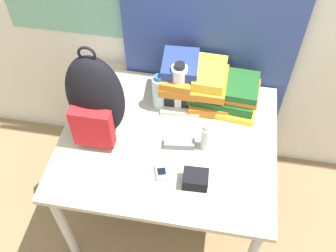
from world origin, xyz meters
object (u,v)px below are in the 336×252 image
Objects in this scene: backpack at (95,100)px; sunscreen_bottle at (206,137)px; book_stack_right at (239,94)px; cell_phone at (162,172)px; book_stack_center at (208,86)px; camera_pouch at (195,179)px; water_bottle at (159,92)px; sunglasses_case at (179,143)px; sports_bottle at (179,87)px; book_stack_left at (181,80)px.

backpack reaches higher than sunscreen_bottle.
book_stack_right is 3.06× the size of cell_phone.
book_stack_center is at bearing 72.62° from cell_phone.
book_stack_right reaches higher than camera_pouch.
camera_pouch is at bearing -9.42° from cell_phone.
sunscreen_bottle is (0.27, -0.23, -0.03)m from water_bottle.
sunscreen_bottle reaches higher than cell_phone.
backpack is 4.57× the size of camera_pouch.
cell_phone is 0.63× the size of sunglasses_case.
water_bottle is 1.36× the size of sunscreen_bottle.
book_stack_center is 0.54m from cell_phone.
sports_bottle reaches higher than cell_phone.
sports_bottle reaches higher than book_stack_left.
water_bottle is (0.26, 0.23, -0.13)m from backpack.
sunscreen_bottle is (0.17, -0.25, -0.07)m from sports_bottle.
book_stack_right is at bearing -0.12° from book_stack_left.
book_stack_center is (0.50, 0.31, -0.13)m from backpack.
sunglasses_case is 0.23m from camera_pouch.
book_stack_right is 0.43m from sunglasses_case.
book_stack_left is at bearing 97.58° from sunglasses_case.
cell_phone is at bearing -78.21° from water_bottle.
book_stack_center is 0.93× the size of sports_bottle.
book_stack_center is 0.36m from sunglasses_case.
water_bottle is 1.84× the size of camera_pouch.
cell_phone is (-0.16, -0.51, -0.09)m from book_stack_center.
backpack is at bearing -138.83° from book_stack_left.
book_stack_left is at bearing 118.49° from sunscreen_bottle.
sunglasses_case is at bearing -129.06° from book_stack_right.
water_bottle is at bearing 41.46° from backpack.
backpack is 0.59m from camera_pouch.
water_bottle is at bearing 120.51° from sunglasses_case.
backpack reaches higher than water_bottle.
water_bottle is at bearing -139.57° from book_stack_left.
cell_phone is at bearing 170.58° from camera_pouch.
sunscreen_bottle is at bearing 45.78° from cell_phone.
backpack is at bearing 179.72° from sunscreen_bottle.
book_stack_center is at bearing 179.28° from book_stack_right.
book_stack_center is 0.17m from sports_bottle.
camera_pouch is (0.25, -0.45, -0.07)m from water_bottle.
book_stack_right is at bearing 72.88° from camera_pouch.
camera_pouch is at bearing -23.38° from backpack.
sunglasses_case is at bearing -2.66° from backpack.
camera_pouch is at bearing -95.88° from sunscreen_bottle.
book_stack_left is 0.07m from sports_bottle.
sports_bottle reaches higher than sunglasses_case.
book_stack_left is 0.52m from cell_phone.
cell_phone is at bearing -108.28° from sunglasses_case.
book_stack_center is 0.32m from sunscreen_bottle.
sunglasses_case is at bearing -80.30° from sports_bottle.
cell_phone is (-0.18, -0.19, -0.07)m from sunscreen_bottle.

